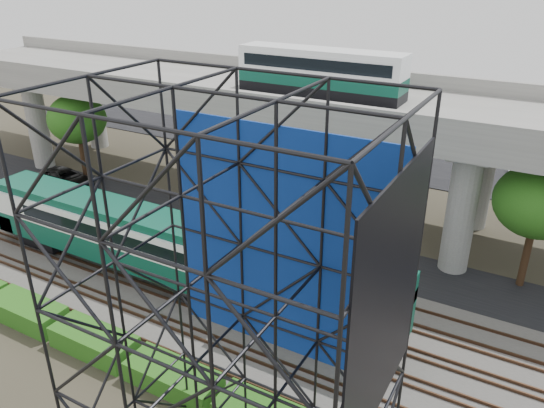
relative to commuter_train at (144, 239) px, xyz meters
The scene contains 13 objects.
ground 6.99m from the commuter_train, 18.30° to the right, with size 140.00×140.00×0.00m, color #474233.
ballast_bed 6.66m from the commuter_train, ahead, with size 90.00×12.00×0.20m, color slate.
service_road 10.81m from the commuter_train, 54.57° to the left, with size 90.00×5.00×0.08m, color black.
parking_lot 32.69m from the commuter_train, 79.30° to the left, with size 90.00×18.00×0.08m, color black.
harbor_water 54.41m from the commuter_train, 83.61° to the left, with size 140.00×40.00×0.03m, color #42616D.
rail_tracks 6.58m from the commuter_train, ahead, with size 90.00×9.52×0.16m.
commuter_train is the anchor object (origin of this frame).
overpass 16.12m from the commuter_train, 66.95° to the left, with size 80.00×12.00×12.40m.
scaffold_tower 16.96m from the commuter_train, 37.69° to the right, with size 9.36×6.36×15.00m.
hedge_strip 9.74m from the commuter_train, 41.77° to the right, with size 34.60×1.80×1.20m.
trees 14.49m from the commuter_train, 84.44° to the left, with size 40.94×16.94×7.69m.
suv 17.80m from the commuter_train, 153.89° to the left, with size 2.61×5.67×1.58m, color black.
parked_cars 32.95m from the commuter_train, 75.95° to the left, with size 39.35×9.55×1.32m.
Camera 1 is at (14.09, -18.48, 17.91)m, focal length 35.00 mm.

